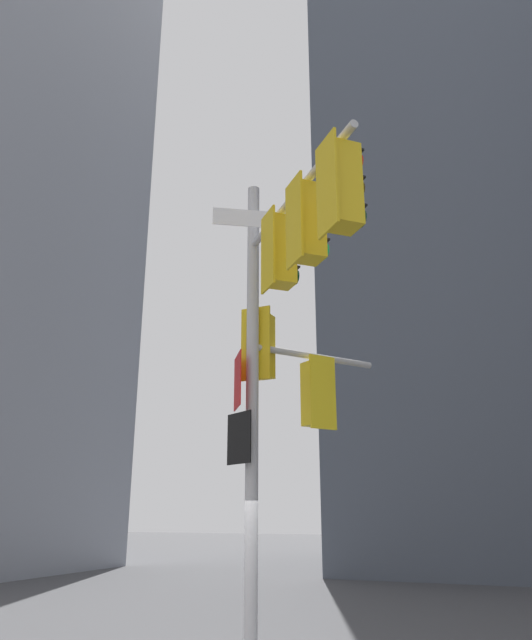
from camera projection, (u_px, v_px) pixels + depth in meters
name	position (u px, v px, depth m)	size (l,w,h in m)	color
building_mid_block	(492.00, 249.00, 30.80)	(14.62, 14.62, 30.48)	#4C5460
signal_pole_assembly	(285.00, 328.00, 8.35)	(2.69, 4.43, 7.39)	#B2B2B5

